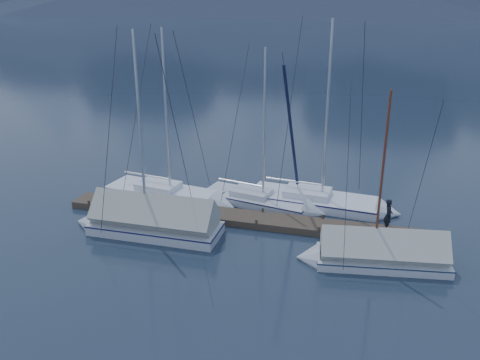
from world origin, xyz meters
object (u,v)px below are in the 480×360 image
(sailboat_open_mid, at_px, (271,203))
(sailboat_covered_far, at_px, (144,222))
(sailboat_open_left, at_px, (179,197))
(person, at_px, (388,215))
(sailboat_open_right, at_px, (332,204))
(sailboat_covered_near, at_px, (371,255))

(sailboat_open_mid, relative_size, sailboat_covered_far, 0.88)
(sailboat_open_left, distance_m, sailboat_covered_far, 4.10)
(sailboat_open_mid, distance_m, person, 6.36)
(sailboat_open_right, xyz_separation_m, sailboat_covered_far, (-8.34, -5.27, 0.32))
(sailboat_open_left, distance_m, sailboat_open_right, 8.30)
(sailboat_open_left, height_order, sailboat_covered_near, sailboat_open_left)
(sailboat_covered_far, bearing_deg, sailboat_open_right, 32.31)
(sailboat_open_right, relative_size, sailboat_covered_far, 1.03)
(sailboat_covered_far, xyz_separation_m, person, (11.12, 2.51, 0.61))
(sailboat_open_left, height_order, sailboat_open_right, sailboat_open_right)
(sailboat_open_right, height_order, sailboat_covered_far, sailboat_open_right)
(sailboat_open_right, distance_m, sailboat_covered_near, 5.93)
(sailboat_open_mid, distance_m, sailboat_covered_near, 7.17)
(sailboat_open_left, xyz_separation_m, sailboat_open_right, (8.21, 1.19, 0.01))
(sailboat_covered_near, distance_m, sailboat_covered_far, 10.47)
(sailboat_open_left, relative_size, person, 6.52)
(sailboat_covered_near, relative_size, sailboat_covered_far, 0.80)
(sailboat_open_right, bearing_deg, sailboat_covered_far, -147.69)
(sailboat_covered_far, bearing_deg, sailboat_covered_near, -1.42)
(sailboat_open_mid, xyz_separation_m, sailboat_open_right, (3.15, 0.69, 0.03))
(sailboat_open_left, bearing_deg, sailboat_open_mid, 5.64)
(sailboat_open_mid, bearing_deg, sailboat_open_right, 12.32)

